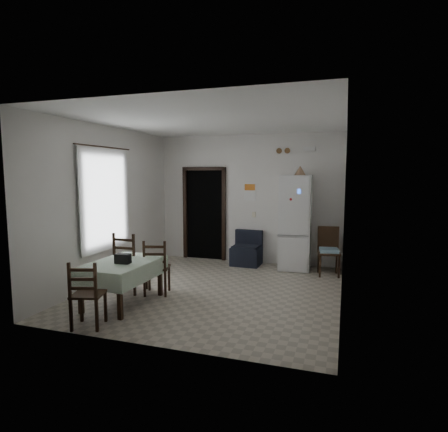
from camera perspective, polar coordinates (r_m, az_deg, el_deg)
ground at (r=6.67m, az=-1.36°, el=-11.20°), size 4.50×4.50×0.00m
ceiling at (r=6.41m, az=-1.43°, el=14.32°), size 4.20×4.50×0.02m
wall_back at (r=8.53m, az=3.65°, el=2.59°), size 4.20×0.02×2.90m
wall_front at (r=4.34m, az=-11.33°, el=-1.26°), size 4.20×0.02×2.90m
wall_left at (r=7.35m, az=-17.03°, el=1.70°), size 0.02×4.50×2.90m
wall_right at (r=6.02m, az=17.82°, el=0.69°), size 0.02×4.50×2.90m
doorway at (r=9.07m, az=-2.49°, el=0.36°), size 1.06×0.52×2.22m
window_recess at (r=7.21m, az=-18.30°, el=2.37°), size 0.10×1.20×1.60m
curtain at (r=7.14m, az=-17.59°, el=2.36°), size 0.02×1.45×1.85m
curtain_rod at (r=7.14m, az=-17.78°, el=9.99°), size 0.02×1.60×0.02m
calendar at (r=8.49m, az=3.96°, el=3.73°), size 0.28×0.02×0.40m
calendar_image at (r=8.48m, az=3.96°, el=4.40°), size 0.24×0.01×0.14m
light_switch at (r=8.51m, az=4.59°, el=0.21°), size 0.08×0.02×0.12m
vent_left at (r=8.36m, az=8.39°, el=9.80°), size 0.12×0.03×0.12m
vent_right at (r=8.33m, az=9.63°, el=9.79°), size 0.12×0.03×0.12m
emergency_light at (r=8.25m, az=12.89°, el=9.96°), size 0.25×0.07×0.09m
fridge at (r=8.05m, az=10.80°, el=-0.97°), size 0.68×0.68×2.00m
tan_cone at (r=8.02m, az=11.53°, el=6.82°), size 0.26×0.26×0.19m
navy_seat at (r=8.35m, az=3.43°, el=-4.92°), size 0.64×0.62×0.76m
corner_chair at (r=7.75m, az=15.69°, el=-5.25°), size 0.48×0.48×0.96m
dining_table at (r=6.11m, az=-15.13°, el=-9.80°), size 0.90×1.32×0.67m
black_bag at (r=5.89m, az=-15.15°, el=-6.29°), size 0.23×0.15×0.15m
dining_chair_far_left at (r=6.66m, az=-14.05°, el=-6.78°), size 0.45×0.45×1.04m
dining_chair_far_right at (r=6.45m, az=-10.19°, el=-7.60°), size 0.50×0.50×0.94m
dining_chair_near_head at (r=5.34m, az=-20.01°, el=-11.02°), size 0.48×0.48×0.91m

